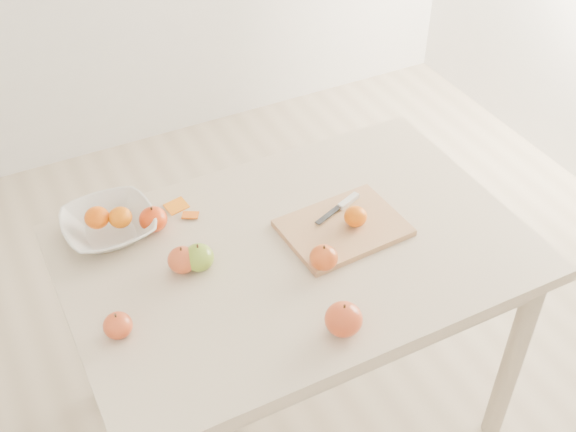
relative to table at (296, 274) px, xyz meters
name	(u,v)px	position (x,y,z in m)	size (l,w,h in m)	color
ground	(295,413)	(0.00, 0.00, -0.65)	(3.50, 3.50, 0.00)	#C6B293
table	(296,274)	(0.00, 0.00, 0.00)	(1.20, 0.80, 0.75)	beige
cutting_board	(343,228)	(0.14, 0.00, 0.11)	(0.32, 0.23, 0.02)	tan
board_tangerine	(355,216)	(0.17, -0.01, 0.14)	(0.06, 0.06, 0.05)	#CA6107
fruit_bowl	(109,226)	(-0.42, 0.27, 0.13)	(0.24, 0.24, 0.06)	silver
bowl_tangerine_near	(97,218)	(-0.44, 0.28, 0.16)	(0.07, 0.07, 0.06)	#E25808
bowl_tangerine_far	(120,217)	(-0.39, 0.26, 0.16)	(0.06, 0.06, 0.05)	#CE6007
orange_peel_a	(177,207)	(-0.22, 0.30, 0.10)	(0.06, 0.04, 0.00)	orange
orange_peel_b	(190,216)	(-0.20, 0.24, 0.10)	(0.04, 0.04, 0.00)	#D7580F
paring_knife	(345,203)	(0.19, 0.07, 0.12)	(0.17, 0.07, 0.01)	white
apple_green	(199,257)	(-0.25, 0.05, 0.13)	(0.08, 0.08, 0.07)	#568615
apple_red_d	(118,325)	(-0.50, -0.07, 0.13)	(0.07, 0.07, 0.06)	#940D09
apple_red_b	(182,260)	(-0.29, 0.06, 0.13)	(0.07, 0.07, 0.07)	maroon
apple_red_c	(344,319)	(-0.04, -0.30, 0.14)	(0.09, 0.09, 0.08)	maroon
apple_red_a	(153,219)	(-0.31, 0.24, 0.13)	(0.08, 0.08, 0.07)	#A51601
apple_red_e	(324,258)	(0.03, -0.10, 0.13)	(0.07, 0.07, 0.07)	#9C180A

